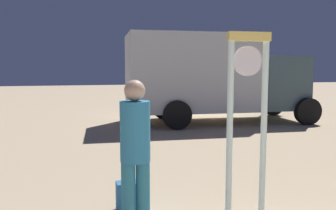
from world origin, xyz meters
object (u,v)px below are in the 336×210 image
object	(u,v)px
person_near_clock	(135,149)
box_truck_near	(210,76)
standing_clock	(247,113)
box_truck_far	(198,75)
backpack	(128,196)

from	to	relation	value
person_near_clock	box_truck_near	world-z (taller)	box_truck_near
person_near_clock	box_truck_near	xyz separation A→B (m)	(4.04, 7.32, 0.66)
standing_clock	box_truck_near	xyz separation A→B (m)	(2.80, 7.54, 0.27)
standing_clock	person_near_clock	world-z (taller)	standing_clock
standing_clock	box_truck_near	size ratio (longest dim) A/B	0.34
box_truck_near	box_truck_far	size ratio (longest dim) A/B	1.01
standing_clock	backpack	distance (m)	1.91
box_truck_near	box_truck_far	xyz separation A→B (m)	(2.96, 8.80, -0.15)
box_truck_near	box_truck_far	distance (m)	9.28
box_truck_far	standing_clock	bearing A→B (deg)	-109.41
person_near_clock	box_truck_far	bearing A→B (deg)	66.54
person_near_clock	box_truck_far	xyz separation A→B (m)	(6.99, 16.11, 0.51)
backpack	box_truck_far	world-z (taller)	box_truck_far
box_truck_near	box_truck_far	bearing A→B (deg)	71.41
person_near_clock	box_truck_far	distance (m)	17.57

